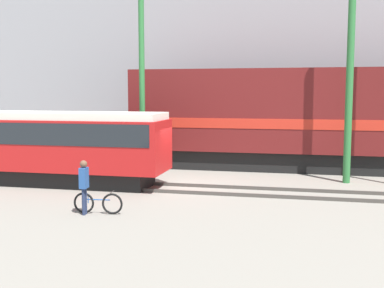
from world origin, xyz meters
name	(u,v)px	position (x,y,z in m)	size (l,w,h in m)	color
ground_plane	(175,186)	(0.00, 0.00, 0.00)	(120.00, 120.00, 0.00)	gray
track_near	(170,188)	(0.00, -0.80, 0.07)	(60.00, 1.50, 0.14)	#47423D
track_far	(201,165)	(0.00, 5.52, 0.07)	(60.00, 1.51, 0.14)	#47423D
building_backdrop	(222,73)	(0.00, 12.33, 5.26)	(36.28, 6.00, 10.52)	#99999E
freight_locomotive	(307,118)	(5.54, 5.52, 2.70)	(17.93, 3.04, 5.76)	black
streetcar	(36,143)	(-6.06, -0.80, 1.80)	(11.64, 2.54, 3.15)	black
bicycle	(98,203)	(-1.26, -5.17, 0.35)	(1.67, 0.44, 0.76)	black
person	(84,181)	(-1.66, -5.36, 1.10)	(0.25, 0.38, 1.79)	#232D4C
utility_pole_left	(142,85)	(-2.23, 2.36, 4.32)	(0.27, 0.27, 8.63)	#2D7238
utility_pole_center	(350,76)	(7.23, 2.36, 4.70)	(0.31, 0.31, 9.40)	#2D7238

